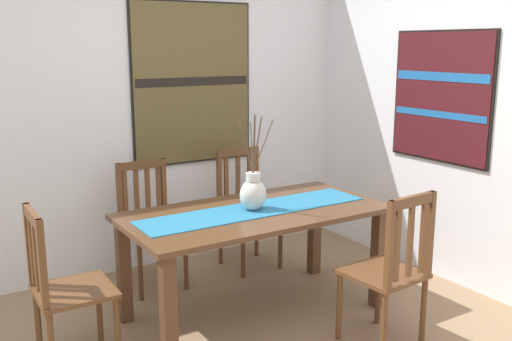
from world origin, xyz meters
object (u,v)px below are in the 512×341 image
(dining_table, at_px, (255,226))
(chair_0, at_px, (64,287))
(chair_2, at_px, (246,207))
(chair_3, at_px, (390,270))
(painting_on_side_wall, at_px, (441,97))
(painting_on_back_wall, at_px, (193,83))
(centerpiece_vase, at_px, (253,192))
(chair_1, at_px, (150,222))

(dining_table, distance_m, chair_0, 1.28)
(chair_0, relative_size, chair_2, 0.98)
(chair_2, xyz_separation_m, chair_3, (0.02, -1.63, 0.00))
(chair_0, bearing_deg, painting_on_side_wall, -2.74)
(dining_table, bearing_deg, painting_on_back_wall, 82.35)
(centerpiece_vase, distance_m, painting_on_side_wall, 1.70)
(centerpiece_vase, bearing_deg, chair_1, 115.01)
(chair_2, height_order, painting_on_side_wall, painting_on_side_wall)
(centerpiece_vase, height_order, painting_on_side_wall, painting_on_side_wall)
(centerpiece_vase, height_order, chair_1, centerpiece_vase)
(chair_0, distance_m, chair_2, 1.89)
(chair_3, height_order, painting_on_side_wall, painting_on_side_wall)
(centerpiece_vase, xyz_separation_m, painting_on_side_wall, (1.60, -0.15, 0.57))
(centerpiece_vase, xyz_separation_m, chair_1, (-0.40, 0.85, -0.37))
(dining_table, bearing_deg, chair_2, 62.26)
(chair_3, distance_m, painting_on_back_wall, 2.30)
(dining_table, height_order, painting_on_back_wall, painting_on_back_wall)
(centerpiece_vase, distance_m, chair_0, 1.31)
(chair_3, bearing_deg, dining_table, 118.85)
(centerpiece_vase, xyz_separation_m, chair_2, (0.44, 0.81, -0.37))
(dining_table, relative_size, chair_1, 1.84)
(chair_2, bearing_deg, chair_1, 177.43)
(chair_0, distance_m, painting_on_back_wall, 2.16)
(painting_on_back_wall, bearing_deg, chair_1, -146.40)
(centerpiece_vase, bearing_deg, painting_on_back_wall, 81.82)
(chair_1, relative_size, painting_on_back_wall, 0.72)
(chair_0, bearing_deg, chair_1, 45.25)
(centerpiece_vase, relative_size, chair_0, 0.68)
(chair_3, xyz_separation_m, painting_on_side_wall, (1.14, 0.66, 0.93))
(chair_3, height_order, painting_on_back_wall, painting_on_back_wall)
(centerpiece_vase, relative_size, painting_on_side_wall, 0.66)
(centerpiece_vase, relative_size, chair_2, 0.67)
(chair_0, xyz_separation_m, chair_1, (0.86, 0.87, 0.00))
(chair_2, xyz_separation_m, painting_on_side_wall, (1.16, -0.97, 0.93))
(dining_table, xyz_separation_m, painting_on_side_wall, (1.59, -0.15, 0.80))
(chair_1, xyz_separation_m, painting_on_side_wall, (2.00, -1.00, 0.93))
(chair_2, height_order, chair_3, chair_3)
(painting_on_side_wall, bearing_deg, centerpiece_vase, 174.55)
(chair_1, xyz_separation_m, chair_2, (0.84, -0.04, 0.00))
(chair_1, xyz_separation_m, painting_on_back_wall, (0.57, 0.38, 1.01))
(chair_0, height_order, painting_on_back_wall, painting_on_back_wall)
(chair_0, height_order, chair_2, chair_2)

